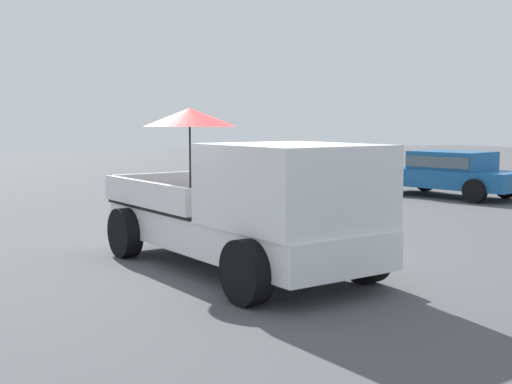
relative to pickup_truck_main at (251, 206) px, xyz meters
The scene contains 3 objects.
ground_plane 1.08m from the pickup_truck_main, behind, with size 80.00×80.00×0.00m, color #4C4C4F.
pickup_truck_main is the anchor object (origin of this frame).
parked_sedan_near 11.54m from the pickup_truck_main, 125.32° to the left, with size 4.63×2.98×1.33m.
Camera 1 is at (9.09, -3.87, 2.19)m, focal length 47.18 mm.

